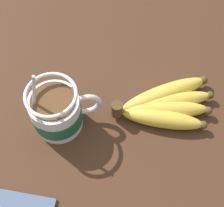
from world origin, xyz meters
TOP-DOWN VIEW (x-y plane):
  - table at (0.00, 0.00)cm, footprint 118.88×118.88cm
  - coffee_mug at (-5.58, 1.91)cm, footprint 12.05×8.53cm
  - banana_bunch at (13.03, 0.81)cm, footprint 18.94×11.99cm

SIDE VIEW (x-z plane):
  - table at x=0.00cm, z-range 0.00..2.63cm
  - banana_bunch at x=13.03cm, z-range 2.22..6.34cm
  - coffee_mug at x=-5.58cm, z-range -0.69..13.88cm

